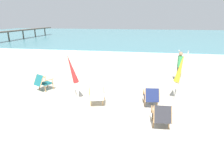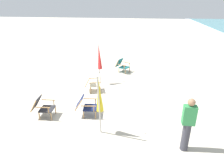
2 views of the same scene
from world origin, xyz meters
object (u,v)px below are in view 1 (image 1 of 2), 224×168
Objects in this scene: beach_chair_mid_center at (43,82)px; beach_chair_far_center at (97,95)px; beach_chair_back_right at (151,96)px; umbrella_furled_yellow at (180,68)px; beach_chair_front_left at (162,115)px; person_near_chairs at (179,67)px; umbrella_furled_red at (72,69)px.

beach_chair_far_center is at bearing -21.79° from beach_chair_mid_center.
umbrella_furled_yellow is (1.06, 0.75, 0.95)m from beach_chair_back_right.
beach_chair_far_center is at bearing -161.91° from umbrella_furled_yellow.
beach_chair_mid_center is at bearing 155.44° from beach_chair_front_left.
beach_chair_far_center is 0.97× the size of beach_chair_mid_center.
person_near_chairs is (1.41, 3.27, 0.42)m from beach_chair_back_right.
umbrella_furled_yellow is 4.26m from umbrella_furled_red.
umbrella_furled_yellow is 2.59m from person_near_chairs.
beach_chair_front_left is 0.49× the size of person_near_chairs.
beach_chair_back_right is at bearing 7.50° from beach_chair_far_center.
beach_chair_back_right is at bearing 101.17° from beach_chair_front_left.
umbrella_furled_red is (-4.17, -0.83, -0.02)m from umbrella_furled_yellow.
person_near_chairs reaches higher than beach_chair_back_right.
beach_chair_far_center is 1.40m from umbrella_furled_red.
umbrella_furled_red reaches higher than beach_chair_mid_center.
beach_chair_front_left reaches higher than beach_chair_back_right.
beach_chair_far_center is 3.11m from beach_chair_mid_center.
beach_chair_front_left is 4.94m from person_near_chairs.
umbrella_furled_red is at bearing 156.97° from beach_chair_front_left.
beach_chair_back_right is 0.91× the size of beach_chair_mid_center.
beach_chair_far_center reaches higher than beach_chair_back_right.
beach_chair_front_left is at bearing -27.75° from beach_chair_far_center.
umbrella_furled_yellow is 1.29× the size of person_near_chairs.
umbrella_furled_yellow reaches higher than umbrella_furled_red.
beach_chair_back_right is 3.25m from umbrella_furled_red.
beach_chair_back_right is 5.05m from beach_chair_mid_center.
umbrella_furled_red is 5.65m from person_near_chairs.
umbrella_furled_yellow reaches higher than beach_chair_front_left.
person_near_chairs is at bearing 82.11° from umbrella_furled_yellow.
person_near_chairs is (1.11, 4.80, 0.42)m from beach_chair_front_left.
umbrella_furled_red is at bearing 169.19° from beach_chair_far_center.
beach_chair_mid_center is 0.44× the size of umbrella_furled_yellow.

